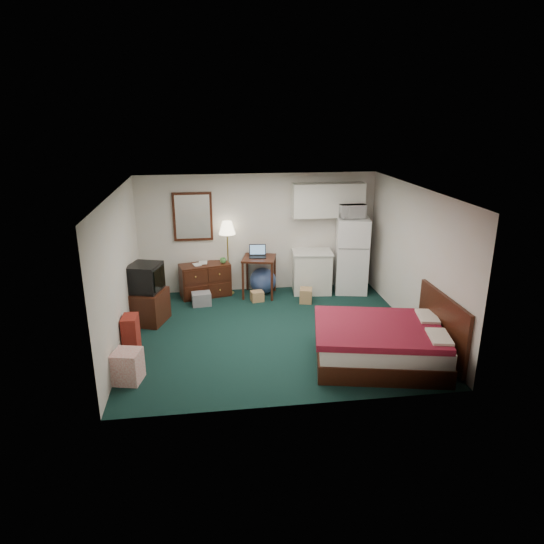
{
  "coord_description": "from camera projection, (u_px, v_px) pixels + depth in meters",
  "views": [
    {
      "loc": [
        -1.07,
        -7.69,
        3.69
      ],
      "look_at": [
        0.02,
        0.28,
        1.03
      ],
      "focal_mm": 32.0,
      "sensor_mm": 36.0,
      "label": 1
    }
  ],
  "objects": [
    {
      "name": "book_a",
      "position": [
        193.0,
        261.0,
        9.9
      ],
      "size": [
        0.15,
        0.06,
        0.21
      ],
      "primitive_type": "imported",
      "rotation": [
        0.0,
        0.0,
        0.29
      ],
      "color": "olive",
      "rests_on": "dresser"
    },
    {
      "name": "headboard",
      "position": [
        442.0,
        326.0,
        7.47
      ],
      "size": [
        0.06,
        1.56,
        1.0
      ],
      "primitive_type": null,
      "color": "black",
      "rests_on": "walls"
    },
    {
      "name": "walls",
      "position": [
        273.0,
        265.0,
        8.14
      ],
      "size": [
        5.01,
        4.51,
        2.5
      ],
      "color": "silver",
      "rests_on": "floor"
    },
    {
      "name": "exercise_ball",
      "position": [
        263.0,
        281.0,
        10.29
      ],
      "size": [
        0.63,
        0.63,
        0.56
      ],
      "primitive_type": "sphere",
      "rotation": [
        0.0,
        0.0,
        -0.13
      ],
      "color": "#32477C",
      "rests_on": "floor"
    },
    {
      "name": "crt_tv",
      "position": [
        145.0,
        278.0,
        8.73
      ],
      "size": [
        0.69,
        0.72,
        0.5
      ],
      "primitive_type": null,
      "rotation": [
        0.0,
        0.0,
        -0.3
      ],
      "color": "black",
      "rests_on": "tv_stand"
    },
    {
      "name": "floor_lamp",
      "position": [
        228.0,
        258.0,
        10.13
      ],
      "size": [
        0.37,
        0.37,
        1.57
      ],
      "primitive_type": null,
      "rotation": [
        0.0,
        0.0,
        0.08
      ],
      "color": "#DBB953",
      "rests_on": "floor"
    },
    {
      "name": "mug",
      "position": [
        223.0,
        260.0,
        10.08
      ],
      "size": [
        0.16,
        0.15,
        0.13
      ],
      "primitive_type": "imported",
      "rotation": [
        0.0,
        0.0,
        0.42
      ],
      "color": "#559D4B",
      "rests_on": "dresser"
    },
    {
      "name": "ceiling",
      "position": [
        273.0,
        190.0,
        7.74
      ],
      "size": [
        5.0,
        4.5,
        0.01
      ],
      "primitive_type": "cube",
      "color": "silver",
      "rests_on": "walls"
    },
    {
      "name": "file_bin",
      "position": [
        201.0,
        299.0,
        9.7
      ],
      "size": [
        0.4,
        0.32,
        0.26
      ],
      "primitive_type": null,
      "rotation": [
        0.0,
        0.0,
        0.11
      ],
      "color": "gray",
      "rests_on": "floor"
    },
    {
      "name": "desk",
      "position": [
        259.0,
        276.0,
        10.14
      ],
      "size": [
        0.79,
        0.79,
        0.83
      ],
      "primitive_type": null,
      "rotation": [
        0.0,
        0.0,
        -0.24
      ],
      "color": "black",
      "rests_on": "floor"
    },
    {
      "name": "upper_cabinets",
      "position": [
        328.0,
        200.0,
        10.06
      ],
      "size": [
        1.5,
        0.35,
        0.7
      ],
      "primitive_type": null,
      "color": "silver",
      "rests_on": "walls"
    },
    {
      "name": "laptop",
      "position": [
        258.0,
        252.0,
        9.98
      ],
      "size": [
        0.37,
        0.31,
        0.24
      ],
      "primitive_type": null,
      "rotation": [
        0.0,
        0.0,
        -0.1
      ],
      "color": "black",
      "rests_on": "desk"
    },
    {
      "name": "suitcase",
      "position": [
        131.0,
        334.0,
        7.77
      ],
      "size": [
        0.25,
        0.38,
        0.61
      ],
      "primitive_type": null,
      "rotation": [
        0.0,
        0.0,
        -0.04
      ],
      "color": "#600E01",
      "rests_on": "floor"
    },
    {
      "name": "kitchen_counter",
      "position": [
        312.0,
        272.0,
        10.33
      ],
      "size": [
        0.85,
        0.68,
        0.87
      ],
      "primitive_type": null,
      "rotation": [
        0.0,
        0.0,
        -0.1
      ],
      "color": "silver",
      "rests_on": "floor"
    },
    {
      "name": "book_b",
      "position": [
        198.0,
        258.0,
        10.03
      ],
      "size": [
        0.18,
        0.03,
        0.24
      ],
      "primitive_type": "imported",
      "rotation": [
        0.0,
        0.0,
        -0.03
      ],
      "color": "olive",
      "rests_on": "dresser"
    },
    {
      "name": "mirror",
      "position": [
        193.0,
        217.0,
        9.92
      ],
      "size": [
        0.8,
        0.06,
        1.0
      ],
      "primitive_type": null,
      "color": "white",
      "rests_on": "walls"
    },
    {
      "name": "cardboard_box_b",
      "position": [
        306.0,
        295.0,
        9.85
      ],
      "size": [
        0.31,
        0.34,
        0.29
      ],
      "primitive_type": null,
      "rotation": [
        0.0,
        0.0,
        -0.26
      ],
      "color": "olive",
      "rests_on": "floor"
    },
    {
      "name": "tv_stand",
      "position": [
        148.0,
        306.0,
        8.87
      ],
      "size": [
        0.79,
        0.82,
        0.6
      ],
      "primitive_type": null,
      "rotation": [
        0.0,
        0.0,
        -0.34
      ],
      "color": "black",
      "rests_on": "floor"
    },
    {
      "name": "dresser",
      "position": [
        205.0,
        280.0,
        10.13
      ],
      "size": [
        1.1,
        0.69,
        0.69
      ],
      "primitive_type": null,
      "rotation": [
        0.0,
        0.0,
        0.23
      ],
      "color": "black",
      "rests_on": "floor"
    },
    {
      "name": "retail_box",
      "position": [
        128.0,
        366.0,
        6.91
      ],
      "size": [
        0.45,
        0.45,
        0.47
      ],
      "primitive_type": null,
      "rotation": [
        0.0,
        0.0,
        -0.22
      ],
      "color": "white",
      "rests_on": "floor"
    },
    {
      "name": "fridge",
      "position": [
        352.0,
        255.0,
        10.26
      ],
      "size": [
        0.77,
        0.77,
        1.6
      ],
      "primitive_type": null,
      "rotation": [
        0.0,
        0.0,
        -0.19
      ],
      "color": "white",
      "rests_on": "floor"
    },
    {
      "name": "floor",
      "position": [
        273.0,
        332.0,
        8.53
      ],
      "size": [
        5.0,
        4.5,
        0.01
      ],
      "primitive_type": "cube",
      "color": "black",
      "rests_on": "ground"
    },
    {
      "name": "bed",
      "position": [
        380.0,
        344.0,
        7.42
      ],
      "size": [
        2.18,
        1.85,
        0.61
      ],
      "primitive_type": null,
      "rotation": [
        0.0,
        0.0,
        -0.21
      ],
      "color": "maroon",
      "rests_on": "floor"
    },
    {
      "name": "cardboard_box_a",
      "position": [
        257.0,
        296.0,
        9.91
      ],
      "size": [
        0.28,
        0.25,
        0.21
      ],
      "primitive_type": null,
      "rotation": [
        0.0,
        0.0,
        0.18
      ],
      "color": "olive",
      "rests_on": "floor"
    },
    {
      "name": "microwave",
      "position": [
        351.0,
        209.0,
        9.98
      ],
      "size": [
        0.55,
        0.32,
        0.36
      ],
      "primitive_type": "imported",
      "rotation": [
        0.0,
        0.0,
        0.06
      ],
      "color": "white",
      "rests_on": "fridge"
    }
  ]
}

